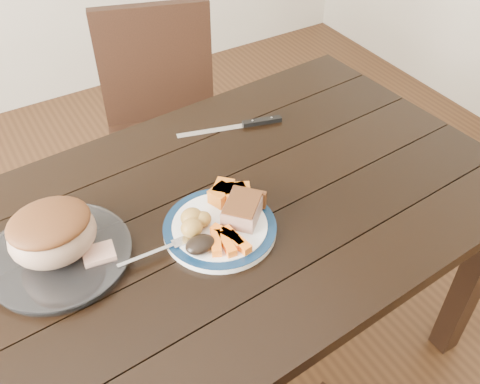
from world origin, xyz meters
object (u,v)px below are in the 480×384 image
chair_far (164,121)px  dining_table (210,239)px  fork (161,250)px  roast_joint (53,235)px  pork_slice (242,210)px  dinner_plate (220,228)px  serving_platter (60,256)px  carving_knife (249,124)px

chair_far → dining_table: bearing=93.2°
fork → roast_joint: bearing=153.4°
pork_slice → dinner_plate: bearing=175.2°
dining_table → fork: bearing=-157.1°
serving_platter → pork_slice: size_ratio=3.16×
serving_platter → fork: 0.23m
fork → chair_far: bearing=68.3°
serving_platter → pork_slice: 0.43m
serving_platter → chair_far: bearing=51.2°
pork_slice → roast_joint: 0.43m
dinner_plate → fork: fork is taller
dinner_plate → roast_joint: size_ratio=1.42×
chair_far → roast_joint: (-0.55, -0.69, 0.31)m
dining_table → dinner_plate: size_ratio=6.13×
dinner_plate → serving_platter: bearing=162.7°
pork_slice → carving_knife: (0.23, 0.34, -0.04)m
pork_slice → dining_table: bearing=128.3°
chair_far → serving_platter: chair_far is taller
dining_table → carving_knife: carving_knife is taller
pork_slice → roast_joint: size_ratio=0.52×
chair_far → pork_slice: (-0.14, -0.80, 0.27)m
carving_knife → dinner_plate: bearing=-115.3°
roast_joint → pork_slice: bearing=-15.5°
serving_platter → roast_joint: 0.07m
chair_far → roast_joint: chair_far is taller
carving_knife → dining_table: bearing=-121.1°
dining_table → carving_knife: bearing=43.2°
pork_slice → serving_platter: bearing=164.5°
chair_far → fork: (-0.35, -0.80, 0.25)m
chair_far → carving_knife: (0.09, -0.46, 0.23)m
chair_far → pork_slice: 0.86m
dinner_plate → fork: bearing=-179.9°
dining_table → pork_slice: 0.16m
chair_far → serving_platter: size_ratio=2.95×
dinner_plate → serving_platter: 0.37m
serving_platter → fork: (0.20, -0.11, 0.01)m
dining_table → chair_far: 0.77m
carving_knife → chair_far: bearing=116.7°
dining_table → fork: size_ratio=9.31×
pork_slice → roast_joint: bearing=164.5°
dining_table → fork: (-0.16, -0.07, 0.11)m
dinner_plate → roast_joint: 0.38m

